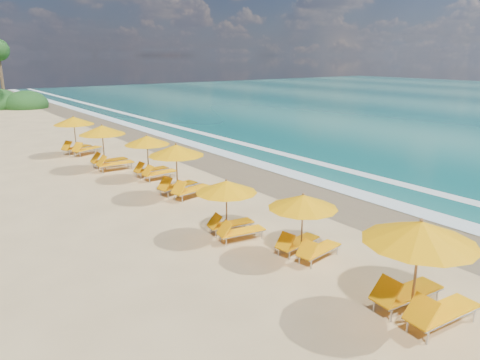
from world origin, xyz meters
name	(u,v)px	position (x,y,z in m)	size (l,w,h in m)	color
ground	(240,208)	(0.00, 0.00, 0.00)	(160.00, 160.00, 0.00)	#D4B57C
wet_sand	(309,191)	(4.00, 0.00, 0.01)	(4.00, 160.00, 0.01)	olive
surf_foam	(347,181)	(6.70, 0.00, 0.03)	(4.00, 160.00, 0.01)	white
station_1	(422,263)	(-1.47, -9.20, 1.48)	(3.02, 2.84, 2.64)	olive
station_2	(305,221)	(-1.22, -5.09, 1.21)	(2.55, 2.42, 2.17)	olive
station_3	(231,205)	(-2.15, -2.39, 1.20)	(2.53, 2.40, 2.14)	olive
station_4	(180,167)	(-1.26, 2.78, 1.40)	(3.02, 2.90, 2.49)	olive
station_5	(151,154)	(-0.94, 6.43, 1.30)	(2.60, 2.43, 2.32)	olive
station_6	(107,144)	(-2.05, 9.66, 1.43)	(2.76, 2.55, 2.56)	olive
station_7	(77,133)	(-2.18, 14.50, 1.42)	(3.31, 3.29, 2.53)	olive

